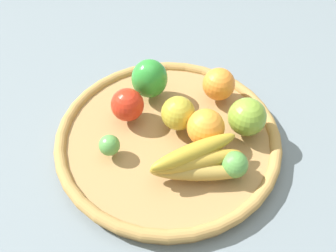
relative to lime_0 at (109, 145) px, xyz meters
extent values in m
plane|color=slate|center=(0.08, 0.09, -0.06)|extent=(2.40, 2.40, 0.00)
cylinder|color=#A27A48|center=(0.08, 0.09, -0.04)|extent=(0.44, 0.44, 0.03)
torus|color=#AA8044|center=(0.08, 0.09, -0.03)|extent=(0.45, 0.45, 0.02)
sphere|color=#559846|center=(0.00, 0.00, 0.00)|extent=(0.04, 0.04, 0.04)
sphere|color=#AF9E2D|center=(0.09, 0.11, 0.01)|extent=(0.09, 0.09, 0.07)
sphere|color=olive|center=(0.22, 0.15, 0.02)|extent=(0.08, 0.08, 0.08)
ellipsoid|color=#AC893B|center=(0.17, 0.01, 0.00)|extent=(0.17, 0.09, 0.03)
ellipsoid|color=#B38C2E|center=(0.17, 0.02, 0.01)|extent=(0.16, 0.13, 0.03)
ellipsoid|color=#B09229|center=(0.16, 0.03, 0.02)|extent=(0.14, 0.15, 0.03)
sphere|color=orange|center=(0.14, 0.22, 0.01)|extent=(0.10, 0.10, 0.07)
ellipsoid|color=green|center=(0.01, 0.17, 0.02)|extent=(0.10, 0.10, 0.09)
sphere|color=red|center=(-0.01, 0.10, 0.01)|extent=(0.09, 0.09, 0.07)
sphere|color=orange|center=(0.16, 0.10, 0.02)|extent=(0.07, 0.07, 0.07)
sphere|color=#549341|center=(0.23, 0.04, 0.00)|extent=(0.05, 0.05, 0.05)
camera|label=1|loc=(0.27, -0.38, 0.57)|focal=41.49mm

